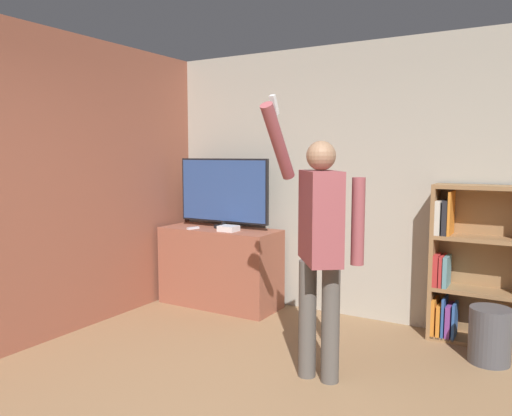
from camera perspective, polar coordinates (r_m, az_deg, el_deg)
name	(u,v)px	position (r m, az deg, el deg)	size (l,w,h in m)	color
wall_back	(367,183)	(4.99, 12.61, 2.83)	(6.35, 0.06, 2.70)	#B2AD9E
wall_side_brick	(88,184)	(4.95, -18.64, 2.63)	(0.06, 4.56, 2.70)	#93513D
tv_ledge	(220,267)	(5.42, -4.10, -6.73)	(1.29, 0.54, 0.84)	#93513D
television	(224,192)	(5.36, -3.73, 1.82)	(1.09, 0.22, 0.75)	black
game_console	(229,228)	(5.15, -3.16, -2.35)	(0.19, 0.16, 0.06)	white
remote_loose	(193,228)	(5.33, -7.21, -2.29)	(0.07, 0.14, 0.02)	white
bookshelf	(470,268)	(4.70, 23.24, -6.28)	(0.78, 0.28, 1.37)	#997047
person	(320,235)	(3.55, 7.28, -3.12)	(0.64, 0.59, 2.03)	#56514C
waste_bin	(490,335)	(4.41, 25.17, -13.04)	(0.31, 0.31, 0.44)	#4C4C51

